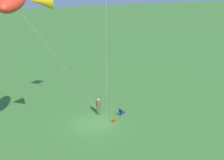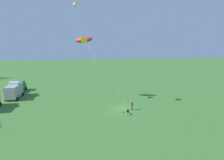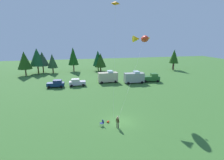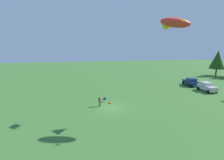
% 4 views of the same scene
% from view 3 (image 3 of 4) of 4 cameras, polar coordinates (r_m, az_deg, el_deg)
% --- Properties ---
extents(ground_plane, '(160.00, 160.00, 0.00)m').
position_cam_3_polar(ground_plane, '(27.14, 2.69, -13.48)').
color(ground_plane, '#3B6F2E').
extents(person_kite_flyer, '(0.53, 0.49, 1.74)m').
position_cam_3_polar(person_kite_flyer, '(25.10, 1.87, -13.26)').
color(person_kite_flyer, '#4A4138').
rests_on(person_kite_flyer, ground).
extents(folding_chair, '(0.62, 0.62, 0.82)m').
position_cam_3_polar(folding_chair, '(25.90, -3.22, -13.70)').
color(folding_chair, navy).
rests_on(folding_chair, ground).
extents(backpack_on_grass, '(0.39, 0.35, 0.22)m').
position_cam_3_polar(backpack_on_grass, '(26.88, -1.31, -13.49)').
color(backpack_on_grass, red).
rests_on(backpack_on_grass, ground).
extents(car_navy_hatch, '(4.34, 2.51, 1.89)m').
position_cam_3_polar(car_navy_hatch, '(46.51, -17.81, -1.16)').
color(car_navy_hatch, navy).
rests_on(car_navy_hatch, ground).
extents(car_silver_compact, '(4.22, 2.25, 1.89)m').
position_cam_3_polar(car_silver_compact, '(46.47, -11.37, -0.77)').
color(car_silver_compact, '#BEB4C2').
rests_on(car_silver_compact, ground).
extents(van_camper_beige, '(5.44, 2.68, 3.34)m').
position_cam_3_polar(van_camper_beige, '(48.94, -1.35, 1.07)').
color(van_camper_beige, beige).
rests_on(van_camper_beige, ground).
extents(van_motorhome_grey, '(5.46, 2.72, 3.34)m').
position_cam_3_polar(van_motorhome_grey, '(48.66, 7.24, 0.89)').
color(van_motorhome_grey, '#949B97').
rests_on(van_motorhome_grey, ground).
extents(truck_green_flatbed, '(5.19, 2.86, 2.34)m').
position_cam_3_polar(truck_green_flatbed, '(51.36, 12.66, 0.73)').
color(truck_green_flatbed, '#2C682D').
rests_on(truck_green_flatbed, ground).
extents(treeline_distant, '(57.54, 9.13, 8.90)m').
position_cam_3_polar(treeline_distant, '(64.48, -13.72, 6.90)').
color(treeline_distant, '#4A3029').
rests_on(treeline_distant, ground).
extents(kite_large_fish, '(8.44, 10.03, 12.91)m').
position_cam_3_polar(kite_large_fish, '(32.18, 10.01, 13.10)').
color(kite_large_fish, red).
rests_on(kite_large_fish, ground).
extents(kite_delta_orange, '(2.48, 6.89, 18.49)m').
position_cam_3_polar(kite_delta_orange, '(32.55, 1.08, 23.83)').
color(kite_delta_orange, orange).
rests_on(kite_delta_orange, ground).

